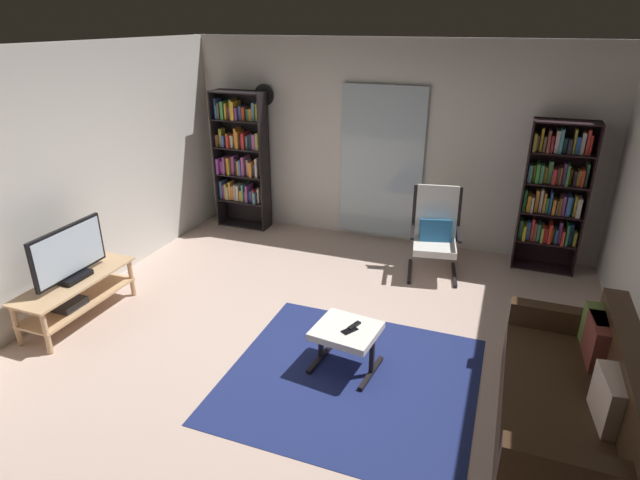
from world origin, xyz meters
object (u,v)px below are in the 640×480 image
at_px(wall_clock, 264,95).
at_px(bookshelf_near_tv, 241,156).
at_px(lounge_armchair, 435,229).
at_px(tv_remote, 354,326).
at_px(cell_phone, 350,330).
at_px(bookshelf_near_sofa, 553,194).
at_px(ottoman, 346,335).
at_px(leather_sofa, 575,403).
at_px(tv_stand, 75,294).
at_px(television, 69,255).

bearing_deg(wall_clock, bookshelf_near_tv, -147.73).
bearing_deg(bookshelf_near_tv, wall_clock, 32.27).
distance_m(lounge_armchair, wall_clock, 2.94).
relative_size(tv_remote, cell_phone, 1.03).
bearing_deg(bookshelf_near_tv, bookshelf_near_sofa, 0.08).
xyz_separation_m(bookshelf_near_sofa, ottoman, (-1.62, -2.72, -0.61)).
distance_m(lounge_armchair, tv_remote, 2.14).
height_order(leather_sofa, cell_phone, leather_sofa).
relative_size(tv_stand, ottoman, 2.17).
bearing_deg(ottoman, tv_remote, 37.54).
relative_size(cell_phone, wall_clock, 0.48).
xyz_separation_m(bookshelf_near_sofa, cell_phone, (-1.58, -2.76, -0.53)).
bearing_deg(bookshelf_near_sofa, tv_remote, -120.35).
bearing_deg(wall_clock, lounge_armchair, -16.58).
bearing_deg(ottoman, cell_phone, -41.38).
relative_size(bookshelf_near_sofa, leather_sofa, 0.98).
bearing_deg(tv_stand, television, 84.33).
height_order(tv_remote, wall_clock, wall_clock).
height_order(tv_stand, bookshelf_near_tv, bookshelf_near_tv).
height_order(television, tv_remote, television).
xyz_separation_m(television, wall_clock, (0.62, 3.08, 1.15)).
height_order(ottoman, tv_remote, tv_remote).
distance_m(bookshelf_near_sofa, ottoman, 3.23).
relative_size(tv_stand, television, 1.45).
bearing_deg(cell_phone, tv_remote, 110.24).
bearing_deg(tv_stand, wall_clock, 78.62).
distance_m(leather_sofa, cell_phone, 1.74).
distance_m(tv_stand, ottoman, 2.76).
bearing_deg(lounge_armchair, wall_clock, 163.42).
height_order(ottoman, wall_clock, wall_clock).
bearing_deg(tv_remote, wall_clock, 147.42).
distance_m(bookshelf_near_sofa, cell_phone, 3.22).
distance_m(tv_stand, wall_clock, 3.53).
bearing_deg(leather_sofa, television, 179.56).
xyz_separation_m(tv_stand, wall_clock, (0.62, 3.10, 1.55)).
xyz_separation_m(leather_sofa, lounge_armchair, (-1.37, 2.36, 0.23)).
distance_m(leather_sofa, wall_clock, 5.22).
bearing_deg(tv_stand, bookshelf_near_tv, 83.75).
distance_m(television, ottoman, 2.78).
relative_size(bookshelf_near_tv, ottoman, 3.35).
distance_m(ottoman, tv_remote, 0.11).
xyz_separation_m(bookshelf_near_tv, bookshelf_near_sofa, (4.06, 0.01, -0.09)).
bearing_deg(wall_clock, tv_stand, -101.38).
relative_size(tv_stand, lounge_armchair, 1.22).
distance_m(television, wall_clock, 3.34).
relative_size(television, wall_clock, 2.96).
xyz_separation_m(tv_stand, bookshelf_near_sofa, (4.38, 2.91, 0.65)).
distance_m(bookshelf_near_sofa, leather_sofa, 3.00).
relative_size(tv_stand, wall_clock, 4.29).
bearing_deg(cell_phone, bookshelf_near_tv, 164.31).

